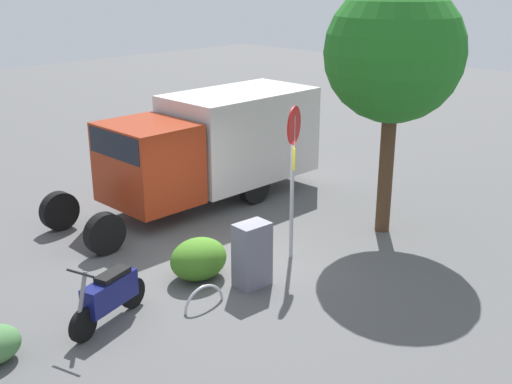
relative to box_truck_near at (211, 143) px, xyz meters
The scene contains 8 objects.
ground_plane 4.11m from the box_truck_near, 52.91° to the left, with size 60.00×60.00×0.00m, color #525252.
box_truck_near is the anchor object (origin of this frame).
motorcycle 6.40m from the box_truck_near, 32.21° to the left, with size 1.77×0.74×1.20m.
stop_sign 4.06m from the box_truck_near, 72.05° to the left, with size 0.71×0.33×3.19m.
street_tree 5.17m from the box_truck_near, 107.03° to the left, with size 2.99×2.99×5.54m.
utility_cabinet 5.02m from the box_truck_near, 56.69° to the left, with size 0.65×0.45×1.25m, color slate.
bike_rack_hoop 5.87m from the box_truck_near, 46.41° to the left, with size 0.85×0.85×0.05m, color #B7B7BC.
shrub_mid_verge 4.66m from the box_truck_near, 44.61° to the left, with size 1.17×0.96×0.80m, color #3E731F.
Camera 1 is at (8.18, 8.75, 5.63)m, focal length 44.83 mm.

